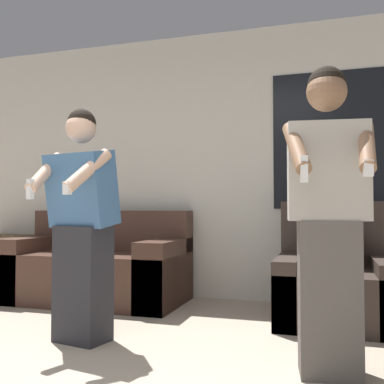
# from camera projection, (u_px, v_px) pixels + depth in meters

# --- Properties ---
(wall_back) EXTENTS (6.97, 0.07, 2.70)m
(wall_back) POSITION_uv_depth(u_px,v_px,m) (198.00, 165.00, 4.62)
(wall_back) COLOR beige
(wall_back) RESTS_ON ground_plane
(couch) EXTENTS (1.71, 0.87, 0.88)m
(couch) POSITION_uv_depth(u_px,v_px,m) (98.00, 269.00, 4.39)
(couch) COLOR #472D23
(couch) RESTS_ON ground_plane
(armchair) EXTENTS (0.91, 0.93, 0.96)m
(armchair) POSITION_uv_depth(u_px,v_px,m) (336.00, 282.00, 3.61)
(armchair) COLOR #332823
(armchair) RESTS_ON ground_plane
(side_table) EXTENTS (0.58, 0.50, 0.76)m
(side_table) POSITION_uv_depth(u_px,v_px,m) (3.00, 243.00, 4.93)
(side_table) COLOR brown
(side_table) RESTS_ON ground_plane
(person_left) EXTENTS (0.52, 0.55, 1.59)m
(person_left) POSITION_uv_depth(u_px,v_px,m) (82.00, 225.00, 3.06)
(person_left) COLOR #28282D
(person_left) RESTS_ON ground_plane
(person_right) EXTENTS (0.49, 0.49, 1.69)m
(person_right) POSITION_uv_depth(u_px,v_px,m) (328.00, 216.00, 2.45)
(person_right) COLOR #56514C
(person_right) RESTS_ON ground_plane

